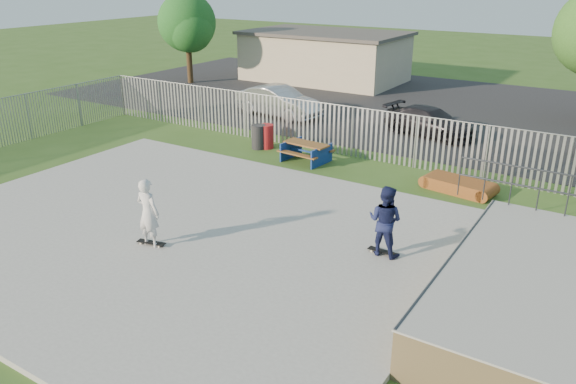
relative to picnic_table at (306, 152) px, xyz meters
The scene contains 17 objects.
ground 7.48m from the picnic_table, 88.52° to the right, with size 120.00×120.00×0.00m, color #36581E.
concrete_slab 7.48m from the picnic_table, 88.52° to the right, with size 15.00×12.00×0.15m, color gray.
quarter_pipe 11.63m from the picnic_table, 33.57° to the right, with size 5.50×7.05×2.19m.
fence 3.18m from the picnic_table, 67.53° to the right, with size 26.04×16.02×2.00m.
picnic_table is the anchor object (origin of this frame).
funbox 5.95m from the picnic_table, ahead, with size 2.19×1.34×0.41m.
trash_bin_red 2.39m from the picnic_table, 164.66° to the left, with size 0.60×0.60×1.00m, color #A6191C.
trash_bin_grey 2.57m from the picnic_table, behind, with size 0.60×0.60×1.00m, color black.
parking_lot 11.54m from the picnic_table, 89.04° to the left, with size 40.00×18.00×0.02m, color black.
car_silver 7.30m from the picnic_table, 131.75° to the left, with size 1.60×4.58×1.51m, color #B4B5B9.
car_dark 6.73m from the picnic_table, 65.35° to the left, with size 1.73×4.26×1.24m, color black.
building 17.42m from the picnic_table, 116.69° to the left, with size 10.40×6.40×3.20m.
tree_left 18.19m from the picnic_table, 146.01° to the left, with size 3.69×3.69×5.69m.
skateboard_a 8.13m from the picnic_table, 45.21° to the right, with size 0.81×0.23×0.08m.
skateboard_b 8.61m from the picnic_table, 87.80° to the right, with size 0.82×0.37×0.08m.
skater_navy 8.16m from the picnic_table, 45.21° to the right, with size 0.90×0.70×1.85m, color #151C44.
skater_white 8.64m from the picnic_table, 87.80° to the right, with size 0.68×0.44×1.85m, color silver.
Camera 1 is at (10.35, -10.43, 6.94)m, focal length 35.00 mm.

